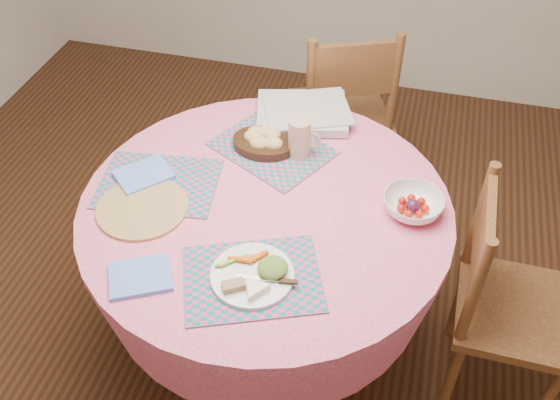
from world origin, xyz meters
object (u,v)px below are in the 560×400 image
Objects in this scene: latte_mug at (300,138)px; bread_bowl at (264,140)px; fruit_bowl at (413,205)px; chair_back at (342,112)px; chair_right at (503,300)px; dinner_plate at (254,275)px; dining_table at (266,244)px; wicker_trivet at (142,208)px.

bread_bowl is at bearing 177.28° from latte_mug.
latte_mug is at bearing 155.73° from fruit_bowl.
chair_back is 0.74m from bread_bowl.
chair_right is 1.16m from chair_back.
dinner_plate is 1.09× the size of bread_bowl.
dining_table is 1.30× the size of chair_back.
chair_right is at bearing -17.55° from latte_mug.
fruit_bowl reaches higher than dining_table.
chair_right is 0.89m from latte_mug.
dining_table is 8.54× the size of latte_mug.
dinner_plate is at bearing -135.62° from fruit_bowl.
bread_bowl is (-0.14, 0.60, 0.02)m from dinner_plate.
fruit_bowl is (0.56, -0.20, -0.01)m from bread_bowl.
chair_back is 3.17× the size of wicker_trivet.
dinner_plate is at bearing -80.01° from dining_table.
bread_bowl reaches higher than fruit_bowl.
latte_mug is 0.70× the size of fruit_bowl.
chair_right is 1.00m from bread_bowl.
fruit_bowl reaches higher than wicker_trivet.
dinner_plate is 1.73× the size of latte_mug.
bread_bowl is at bearing 54.01° from wicker_trivet.
chair_right reaches higher than fruit_bowl.
latte_mug reaches higher than fruit_bowl.
dining_table is at bearing 60.84° from chair_back.
bread_bowl is 1.11× the size of fruit_bowl.
dinner_plate is 1.21× the size of fruit_bowl.
fruit_bowl is (0.42, 0.41, 0.01)m from dinner_plate.
chair_right reaches higher than dinner_plate.
latte_mug is 0.47m from fruit_bowl.
dining_table is at bearing 93.16° from chair_right.
chair_back is 4.58× the size of fruit_bowl.
chair_right is 0.95× the size of chair_back.
chair_back is 3.78× the size of dinner_plate.
chair_right is 3.93× the size of bread_bowl.
dinner_plate is at bearing 115.52° from chair_right.
chair_right reaches higher than latte_mug.
chair_right reaches higher than dining_table.
wicker_trivet is 0.60m from latte_mug.
chair_right is at bearing 2.15° from dining_table.
chair_right is 6.23× the size of latte_mug.
dining_table is at bearing -100.35° from latte_mug.
wicker_trivet is 2.07× the size of latte_mug.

